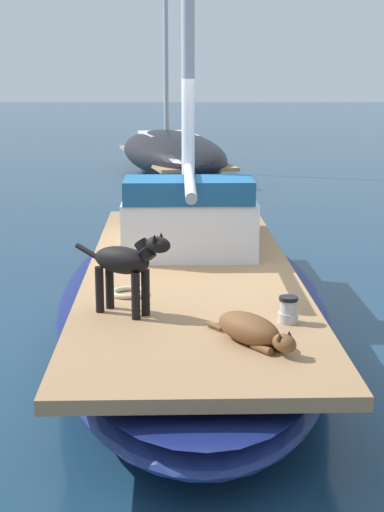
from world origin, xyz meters
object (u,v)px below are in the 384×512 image
dog_brown (252,330)px  coiled_rope (129,293)px  moored_boat_far_astern (172,152)px  sailboat_main (190,299)px  deck_winch (288,310)px  dog_black (126,264)px

dog_brown → coiled_rope: 1.64m
coiled_rope → moored_boat_far_astern: size_ratio=0.04×
sailboat_main → deck_winch: (0.74, -1.81, 0.42)m
dog_black → coiled_rope: 0.70m
coiled_rope → moored_boat_far_astern: (0.28, 13.58, -0.11)m
dog_black → sailboat_main: bearing=71.3°
sailboat_main → coiled_rope: (-0.55, -1.00, 0.35)m
dog_brown → coiled_rope: (-0.96, 1.32, -0.08)m
dog_black → deck_winch: bearing=-10.5°
sailboat_main → dog_brown: 2.40m
moored_boat_far_astern → dog_black: bearing=-91.0°
dog_brown → coiled_rope: dog_brown is taller
dog_black → moored_boat_far_astern: moored_boat_far_astern is taller
dog_black → dog_brown: (0.94, -0.75, -0.32)m
sailboat_main → coiled_rope: coiled_rope is taller
dog_brown → moored_boat_far_astern: 14.92m
dog_black → moored_boat_far_astern: (0.26, 14.15, -0.50)m
deck_winch → dog_brown: bearing=-122.8°
moored_boat_far_astern → coiled_rope: bearing=-91.2°
dog_brown → deck_winch: 0.61m
dog_brown → coiled_rope: bearing=126.0°
moored_boat_far_astern → deck_winch: bearing=-86.0°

